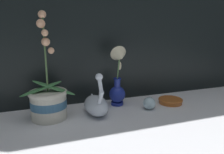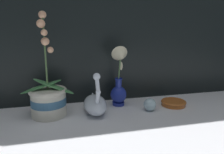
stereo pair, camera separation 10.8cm
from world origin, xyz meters
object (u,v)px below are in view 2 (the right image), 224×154
(glass_sphere, at_px, (150,105))
(amber_dish, at_px, (173,103))
(blue_vase, at_px, (119,82))
(swan_figurine, at_px, (95,103))
(orchid_potted_plant, at_px, (48,98))

(glass_sphere, distance_m, amber_dish, 0.16)
(blue_vase, xyz_separation_m, amber_dish, (0.29, -0.07, -0.11))
(glass_sphere, bearing_deg, swan_figurine, 173.16)
(orchid_potted_plant, relative_size, glass_sphere, 7.58)
(amber_dish, bearing_deg, glass_sphere, -165.93)
(blue_vase, bearing_deg, swan_figurine, -153.32)
(glass_sphere, bearing_deg, blue_vase, 141.90)
(swan_figurine, relative_size, glass_sphere, 3.36)
(orchid_potted_plant, relative_size, amber_dish, 3.65)
(orchid_potted_plant, height_order, glass_sphere, orchid_potted_plant)
(swan_figurine, xyz_separation_m, glass_sphere, (0.27, -0.03, -0.02))
(swan_figurine, xyz_separation_m, blue_vase, (0.14, 0.07, 0.08))
(glass_sphere, xyz_separation_m, amber_dish, (0.15, 0.04, -0.02))
(swan_figurine, xyz_separation_m, amber_dish, (0.43, 0.01, -0.03))
(orchid_potted_plant, distance_m, swan_figurine, 0.22)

